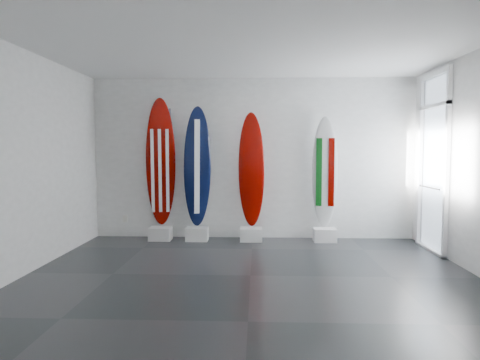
{
  "coord_description": "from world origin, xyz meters",
  "views": [
    {
      "loc": [
        0.09,
        -5.62,
        1.67
      ],
      "look_at": [
        -0.2,
        1.4,
        1.17
      ],
      "focal_mm": 32.27,
      "sensor_mm": 36.0,
      "label": 1
    }
  ],
  "objects_px": {
    "surfboard_usa": "(161,163)",
    "surfboard_italy": "(325,172)",
    "surfboard_navy": "(197,167)",
    "surfboard_swiss": "(251,170)"
  },
  "relations": [
    {
      "from": "surfboard_usa",
      "to": "surfboard_italy",
      "type": "height_order",
      "value": "surfboard_usa"
    },
    {
      "from": "surfboard_usa",
      "to": "surfboard_swiss",
      "type": "height_order",
      "value": "surfboard_usa"
    },
    {
      "from": "surfboard_navy",
      "to": "surfboard_swiss",
      "type": "relative_size",
      "value": 1.05
    },
    {
      "from": "surfboard_navy",
      "to": "surfboard_italy",
      "type": "bearing_deg",
      "value": -15.64
    },
    {
      "from": "surfboard_usa",
      "to": "surfboard_swiss",
      "type": "xyz_separation_m",
      "value": [
        1.68,
        0.0,
        -0.13
      ]
    },
    {
      "from": "surfboard_swiss",
      "to": "surfboard_italy",
      "type": "height_order",
      "value": "surfboard_swiss"
    },
    {
      "from": "surfboard_usa",
      "to": "surfboard_navy",
      "type": "height_order",
      "value": "surfboard_usa"
    },
    {
      "from": "surfboard_usa",
      "to": "surfboard_navy",
      "type": "xyz_separation_m",
      "value": [
        0.68,
        0.0,
        -0.07
      ]
    },
    {
      "from": "surfboard_usa",
      "to": "surfboard_navy",
      "type": "distance_m",
      "value": 0.68
    },
    {
      "from": "surfboard_italy",
      "to": "surfboard_swiss",
      "type": "bearing_deg",
      "value": -169.07
    }
  ]
}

